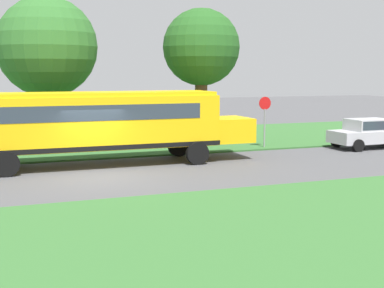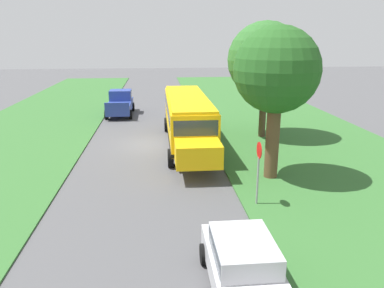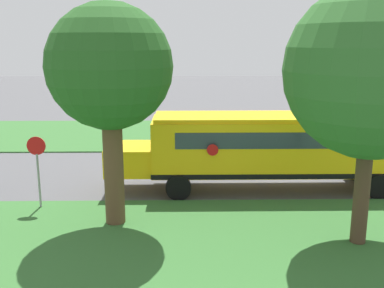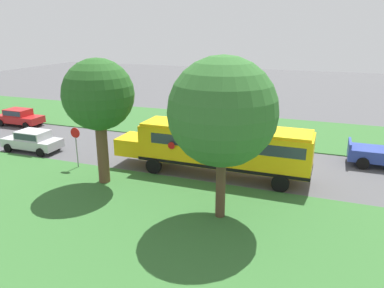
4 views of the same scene
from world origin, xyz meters
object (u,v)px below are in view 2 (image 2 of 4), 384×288
(car_silver_nearest, at_px, (244,264))
(oak_tree_beside_bus, at_px, (267,60))
(stop_sign, at_px, (258,166))
(pickup_truck, at_px, (120,102))
(school_bus, at_px, (188,116))
(oak_tree_roadside_mid, at_px, (275,72))

(car_silver_nearest, relative_size, oak_tree_beside_bus, 0.57)
(car_silver_nearest, distance_m, stop_sign, 5.70)
(pickup_truck, distance_m, oak_tree_beside_bus, 14.44)
(school_bus, bearing_deg, car_silver_nearest, 91.28)
(car_silver_nearest, xyz_separation_m, stop_sign, (-1.80, -5.34, 0.86))
(school_bus, height_order, stop_sign, school_bus)
(car_silver_nearest, distance_m, oak_tree_roadside_mid, 9.95)
(school_bus, height_order, oak_tree_beside_bus, oak_tree_beside_bus)
(car_silver_nearest, relative_size, oak_tree_roadside_mid, 0.60)
(car_silver_nearest, bearing_deg, oak_tree_roadside_mid, -111.04)
(oak_tree_beside_bus, height_order, oak_tree_roadside_mid, oak_tree_beside_bus)
(oak_tree_beside_bus, bearing_deg, oak_tree_roadside_mid, 76.49)
(car_silver_nearest, height_order, stop_sign, stop_sign)
(car_silver_nearest, relative_size, stop_sign, 1.61)
(car_silver_nearest, height_order, pickup_truck, pickup_truck)
(pickup_truck, bearing_deg, car_silver_nearest, 102.43)
(car_silver_nearest, relative_size, pickup_truck, 0.81)
(oak_tree_beside_bus, bearing_deg, school_bus, 17.18)
(pickup_truck, height_order, oak_tree_roadside_mid, oak_tree_roadside_mid)
(school_bus, bearing_deg, oak_tree_roadside_mid, 120.57)
(car_silver_nearest, height_order, oak_tree_roadside_mid, oak_tree_roadside_mid)
(car_silver_nearest, distance_m, oak_tree_beside_bus, 17.36)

